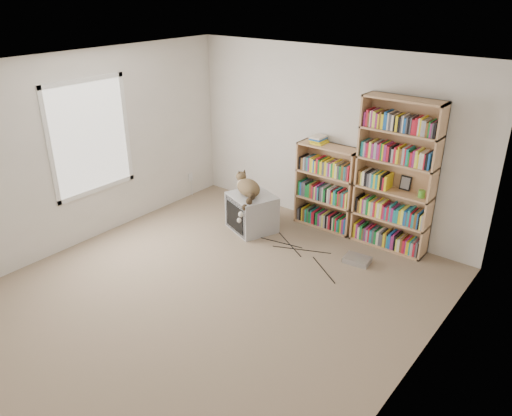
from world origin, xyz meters
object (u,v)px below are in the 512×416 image
Objects in this scene: crt_tv at (252,212)px; dvd_player at (357,260)px; bookcase_short at (327,190)px; bookcase_tall at (396,180)px; cat at (247,191)px.

crt_tv is 2.39× the size of dvd_player.
bookcase_short is at bearing 66.00° from crt_tv.
crt_tv is at bearing -135.06° from bookcase_short.
dvd_player is at bearing -37.25° from bookcase_short.
bookcase_tall is 1.64× the size of bookcase_short.
dvd_player is (0.87, -0.66, -0.51)m from bookcase_short.
bookcase_tall is 6.25× the size of dvd_player.
bookcase_short is at bearing 136.18° from dvd_player.
bookcase_tall reaches higher than dvd_player.
bookcase_short is at bearing 70.74° from cat.
bookcase_short is (-0.98, -0.00, -0.39)m from bookcase_tall.
crt_tv is 0.38× the size of bookcase_tall.
crt_tv is 0.36m from cat.
bookcase_tall is at bearing 44.50° from crt_tv.
crt_tv is at bearing -156.55° from bookcase_tall.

